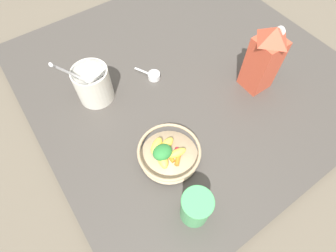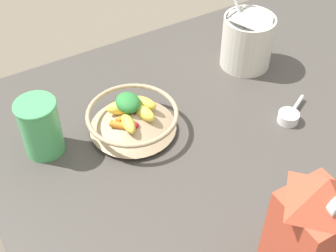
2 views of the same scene
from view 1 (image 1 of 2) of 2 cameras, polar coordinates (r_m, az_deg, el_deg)
ground_plane at (r=1.08m, az=3.76°, el=10.38°), size 6.00×6.00×0.00m
countertop at (r=1.07m, az=3.81°, el=10.93°), size 1.18×1.18×0.03m
fruit_bowl at (r=0.82m, az=0.09°, el=-5.88°), size 0.20×0.20×0.08m
milk_carton at (r=0.98m, az=20.17°, el=13.59°), size 0.09×0.09×0.26m
yogurt_tub at (r=0.96m, az=-16.07°, el=8.98°), size 0.13×0.17×0.24m
drinking_cup at (r=0.73m, az=6.09°, el=-17.21°), size 0.09×0.09×0.13m
measuring_scoop at (r=1.03m, az=-3.25°, el=10.93°), size 0.10×0.07×0.02m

